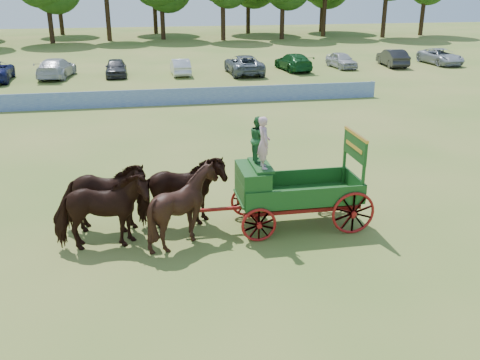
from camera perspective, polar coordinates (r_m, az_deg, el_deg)
name	(u,v)px	position (r m, az deg, el deg)	size (l,w,h in m)	color
ground	(259,219)	(17.90, 2.04, -4.18)	(160.00, 160.00, 0.00)	olive
horse_lead_left	(101,212)	(16.03, -14.57, -3.33)	(1.27, 2.79, 2.36)	black
horse_lead_right	(103,198)	(17.04, -14.37, -1.85)	(1.27, 2.79, 2.36)	black
horse_wheel_left	(184,206)	(16.00, -5.98, -2.77)	(1.91, 2.14, 2.36)	black
horse_wheel_right	(181,193)	(17.02, -6.30, -1.34)	(1.27, 2.79, 2.36)	black
farm_dray	(277,180)	(16.82, 3.94, -0.01)	(6.00, 2.00, 3.74)	#A81B10
sponsor_banner	(183,96)	(34.66, -6.11, 8.85)	(26.00, 0.08, 1.05)	#1C3C97
parked_cars	(180,65)	(46.37, -6.37, 12.08)	(52.65, 7.65, 1.59)	silver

